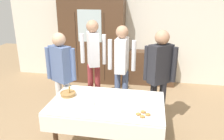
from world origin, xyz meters
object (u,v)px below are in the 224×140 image
at_px(wall_cabinet, 93,41).
at_px(dining_table, 107,109).
at_px(pastry_plate, 143,115).
at_px(spoon_back_edge, 129,111).
at_px(spoon_front_edge, 122,93).
at_px(person_beside_shelf, 160,71).
at_px(tea_cup_far_right, 81,90).
at_px(bookshelf_low, 152,68).
at_px(person_behind_table_left, 93,55).
at_px(book_stack, 153,51).
at_px(tea_cup_mid_left, 119,103).
at_px(person_near_right_end, 122,61).
at_px(tea_cup_near_left, 92,104).
at_px(person_by_cabinet, 61,70).
at_px(bread_basket, 68,94).
at_px(spoon_near_left, 152,99).

bearing_deg(wall_cabinet, dining_table, -70.83).
relative_size(pastry_plate, spoon_back_edge, 2.35).
bearing_deg(spoon_front_edge, person_beside_shelf, 28.16).
relative_size(spoon_front_edge, person_beside_shelf, 0.07).
xyz_separation_m(dining_table, spoon_back_edge, (0.34, -0.17, 0.11)).
bearing_deg(pastry_plate, tea_cup_far_right, 150.63).
height_order(tea_cup_far_right, person_beside_shelf, person_beside_shelf).
bearing_deg(bookshelf_low, person_behind_table_left, -131.06).
relative_size(book_stack, person_behind_table_left, 0.11).
bearing_deg(spoon_back_edge, person_behind_table_left, 120.61).
xyz_separation_m(wall_cabinet, book_stack, (1.52, 0.05, -0.18)).
height_order(tea_cup_far_right, spoon_back_edge, tea_cup_far_right).
distance_m(dining_table, tea_cup_mid_left, 0.22).
height_order(person_beside_shelf, person_behind_table_left, person_behind_table_left).
relative_size(bookshelf_low, person_near_right_end, 0.66).
height_order(tea_cup_mid_left, person_near_right_end, person_near_right_end).
relative_size(wall_cabinet, tea_cup_mid_left, 16.24).
xyz_separation_m(tea_cup_near_left, person_beside_shelf, (0.93, 0.79, 0.27)).
height_order(dining_table, person_behind_table_left, person_behind_table_left).
bearing_deg(person_by_cabinet, tea_cup_mid_left, -27.40).
bearing_deg(bread_basket, person_behind_table_left, 85.72).
height_order(wall_cabinet, tea_cup_far_right, wall_cabinet).
xyz_separation_m(bookshelf_low, bread_basket, (-1.24, -2.51, 0.35)).
bearing_deg(person_beside_shelf, bread_basket, -158.07).
relative_size(dining_table, bread_basket, 6.80).
xyz_separation_m(tea_cup_mid_left, pastry_plate, (0.35, -0.25, -0.01)).
height_order(wall_cabinet, tea_cup_near_left, wall_cabinet).
relative_size(book_stack, tea_cup_near_left, 1.46).
bearing_deg(tea_cup_mid_left, book_stack, 80.73).
bearing_deg(tea_cup_mid_left, pastry_plate, -35.47).
distance_m(bookshelf_low, person_by_cabinet, 2.65).
relative_size(bread_basket, pastry_plate, 0.86).
distance_m(tea_cup_mid_left, spoon_front_edge, 0.39).
bearing_deg(bread_basket, person_by_cabinet, 122.61).
bearing_deg(book_stack, tea_cup_mid_left, -99.27).
bearing_deg(spoon_back_edge, bread_basket, 162.96).
relative_size(book_stack, spoon_front_edge, 1.59).
distance_m(dining_table, pastry_plate, 0.61).
bearing_deg(tea_cup_mid_left, wall_cabinet, 112.52).
relative_size(book_stack, bread_basket, 0.79).
bearing_deg(person_beside_shelf, wall_cabinet, 130.60).
xyz_separation_m(bread_basket, spoon_front_edge, (0.80, 0.25, -0.03)).
bearing_deg(wall_cabinet, spoon_front_edge, -64.09).
xyz_separation_m(book_stack, person_behind_table_left, (-1.15, -1.33, 0.20)).
bearing_deg(book_stack, person_behind_table_left, -131.06).
relative_size(tea_cup_far_right, spoon_near_left, 1.09).
distance_m(book_stack, tea_cup_far_right, 2.59).
bearing_deg(person_by_cabinet, tea_cup_far_right, -29.90).
height_order(pastry_plate, spoon_front_edge, pastry_plate).
relative_size(person_by_cabinet, person_behind_table_left, 0.93).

